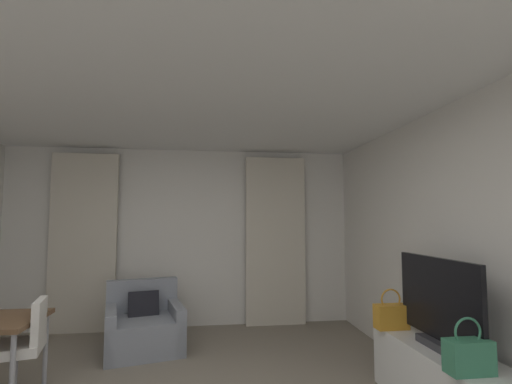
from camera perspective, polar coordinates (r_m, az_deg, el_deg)
name	(u,v)px	position (r m, az deg, el deg)	size (l,w,h in m)	color
wall_window	(183,237)	(5.55, -11.34, -6.91)	(5.12, 0.06, 2.60)	silver
wall_right	(497,253)	(3.34, 33.63, -8.05)	(0.06, 6.12, 2.60)	silver
ceiling	(158,65)	(2.75, -15.09, 18.78)	(5.12, 6.12, 0.06)	white
curtain_left_panel	(83,241)	(5.68, -25.52, -7.02)	(0.90, 0.06, 2.50)	beige
curtain_right_panel	(276,240)	(5.51, 3.10, -7.53)	(0.90, 0.06, 2.50)	beige
armchair	(144,327)	(4.83, -17.24, -19.67)	(1.04, 1.01, 0.79)	gray
desk_chair	(20,361)	(3.84, -33.16, -21.34)	(0.48, 0.48, 0.88)	gray
tv_console	(441,382)	(3.56, 27.13, -25.09)	(0.46, 1.38, 0.54)	white
tv_flatscreen	(438,304)	(3.39, 26.74, -15.51)	(0.20, 1.01, 0.71)	#333338
handbag_primary	(391,316)	(3.80, 20.49, -17.74)	(0.30, 0.14, 0.37)	orange
handbag_secondary	(469,355)	(2.99, 30.46, -21.25)	(0.30, 0.14, 0.37)	#387F5B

